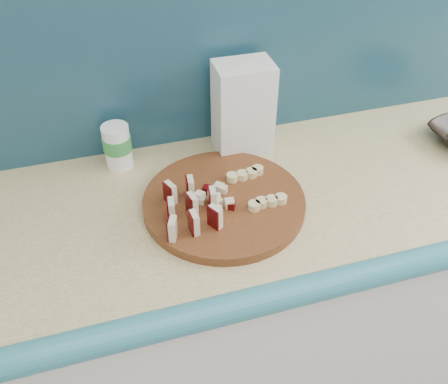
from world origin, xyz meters
TOP-DOWN VIEW (x-y plane):
  - kitchen_counter at (0.10, 1.50)m, footprint 2.20×0.63m
  - backsplash at (0.10, 1.79)m, footprint 2.20×0.02m
  - cutting_board at (-0.18, 1.48)m, footprint 0.42×0.42m
  - apple_wedges at (-0.27, 1.45)m, footprint 0.13×0.16m
  - apple_chunks at (-0.21, 1.48)m, footprint 0.05×0.06m
  - banana_slices at (-0.10, 1.49)m, footprint 0.11×0.15m
  - flour_bag at (-0.07, 1.69)m, footprint 0.15×0.10m
  - canister at (-0.40, 1.71)m, footprint 0.07×0.07m
  - banana_peel at (-0.17, 1.57)m, footprint 0.24×0.20m

SIDE VIEW (x-z plane):
  - kitchen_counter at x=0.10m, z-range 0.00..0.91m
  - banana_peel at x=-0.17m, z-range 0.91..0.92m
  - cutting_board at x=-0.18m, z-range 0.91..0.93m
  - banana_slices at x=-0.10m, z-range 0.93..0.95m
  - apple_chunks at x=-0.21m, z-range 0.93..0.95m
  - apple_wedges at x=-0.27m, z-range 0.93..0.99m
  - canister at x=-0.40m, z-range 0.91..1.03m
  - flour_bag at x=-0.07m, z-range 0.91..1.16m
  - backsplash at x=0.10m, z-range 0.91..1.41m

